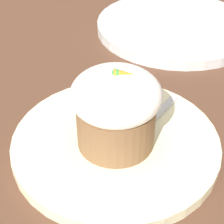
% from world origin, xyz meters
% --- Properties ---
extents(ground_plane, '(4.00, 4.00, 0.00)m').
position_xyz_m(ground_plane, '(0.00, 0.00, 0.00)').
color(ground_plane, '#513323').
extents(dessert_plate, '(0.25, 0.25, 0.02)m').
position_xyz_m(dessert_plate, '(0.00, 0.00, 0.01)').
color(dessert_plate, beige).
rests_on(dessert_plate, ground_plane).
extents(carrot_cake, '(0.10, 0.10, 0.10)m').
position_xyz_m(carrot_cake, '(-0.00, -0.01, 0.07)').
color(carrot_cake, brown).
rests_on(carrot_cake, dessert_plate).
extents(spoon, '(0.09, 0.12, 0.01)m').
position_xyz_m(spoon, '(0.03, 0.00, 0.02)').
color(spoon, '#B7B7BC').
rests_on(spoon, dessert_plate).
extents(side_plate, '(0.29, 0.29, 0.02)m').
position_xyz_m(side_plate, '(0.11, 0.32, 0.01)').
color(side_plate, silver).
rests_on(side_plate, ground_plane).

